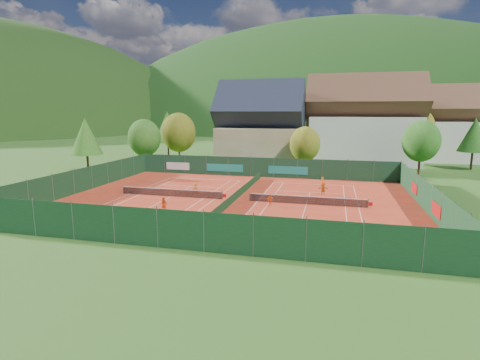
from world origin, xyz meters
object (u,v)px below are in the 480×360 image
hotel_block_a (363,125)px  player_left_far (196,189)px  hotel_block_b (432,128)px  player_right_far_a (322,181)px  ball_hopper (356,239)px  player_left_mid (164,205)px  player_right_far_b (323,189)px  chalet (261,129)px  player_right_near (270,200)px  player_left_near (100,211)px

hotel_block_a → player_left_far: bearing=-122.2°
hotel_block_a → hotel_block_b: (14.00, 8.00, -0.76)m
player_left_far → player_right_far_a: player_left_far is taller
ball_hopper → player_left_far: player_left_far is taller
player_left_mid → player_right_far_b: player_left_mid is taller
hotel_block_b → chalet: bearing=-157.0°
player_left_mid → player_left_far: size_ratio=1.08×
player_left_mid → player_right_far_a: (15.07, 17.66, -0.15)m
ball_hopper → chalet: bearing=110.2°
hotel_block_a → player_left_far: 41.01m
hotel_block_a → player_right_far_b: hotel_block_a is taller
player_left_mid → player_right_near: player_left_mid is taller
hotel_block_a → player_left_near: (-26.88, -45.88, -6.73)m
ball_hopper → player_right_near: size_ratio=0.60×
player_left_near → player_left_mid: 6.05m
player_right_far_a → player_left_near: bearing=58.9°
player_right_far_b → player_left_near: bearing=36.1°
player_left_far → player_right_far_a: 17.50m
hotel_block_b → player_left_near: bearing=-127.2°
player_left_far → ball_hopper: bearing=146.9°
ball_hopper → player_right_far_a: bearing=97.9°
player_left_near → player_right_far_a: size_ratio=1.04×
player_left_far → player_right_far_b: 15.60m
hotel_block_a → player_right_far_b: 31.87m
player_left_near → player_right_far_b: size_ratio=0.93×
hotel_block_b → player_right_far_b: (-20.40, -38.50, -5.91)m
player_left_far → player_right_near: 10.47m
ball_hopper → player_right_far_a: 23.32m
player_left_mid → player_right_far_b: 19.60m
hotel_block_a → hotel_block_b: size_ratio=1.25×
player_right_far_a → hotel_block_a: bearing=-91.8°
player_left_near → player_right_far_b: bearing=-0.6°
chalet → player_left_mid: (-2.73, -36.71, -5.85)m
player_left_mid → player_right_far_a: size_ratio=1.24×
ball_hopper → player_left_near: (-23.41, 2.27, 0.10)m
player_left_mid → ball_hopper: bearing=-15.8°
ball_hopper → hotel_block_b: bearing=72.7°
hotel_block_a → player_right_near: (-11.71, -37.87, -6.72)m
chalet → hotel_block_a: 19.94m
hotel_block_b → player_right_near: hotel_block_b is taller
hotel_block_b → player_left_mid: size_ratio=11.16×
chalet → player_right_far_b: size_ratio=11.47×
hotel_block_a → chalet: bearing=-162.5°
player_right_near → ball_hopper: bearing=-78.2°
player_right_far_a → player_left_mid: bearing=62.6°
ball_hopper → player_right_far_a: size_ratio=0.64×
chalet → ball_hopper: chalet is taller
hotel_block_a → player_left_far: size_ratio=15.03×
player_left_near → player_left_mid: size_ratio=0.84×
chalet → player_left_mid: 37.27m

